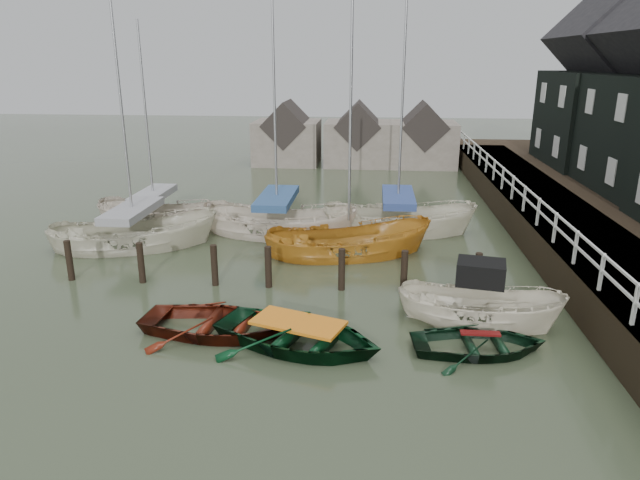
# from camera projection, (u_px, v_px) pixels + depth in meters

# --- Properties ---
(ground) EXTENTS (120.00, 120.00, 0.00)m
(ground) POSITION_uv_depth(u_px,v_px,m) (292.00, 330.00, 15.85)
(ground) COLOR #2F3824
(ground) RESTS_ON ground
(pier) EXTENTS (3.04, 32.00, 2.70)m
(pier) POSITION_uv_depth(u_px,v_px,m) (545.00, 218.00, 24.27)
(pier) COLOR black
(pier) RESTS_ON ground
(mooring_pilings) EXTENTS (13.72, 0.22, 1.80)m
(mooring_pilings) POSITION_uv_depth(u_px,v_px,m) (271.00, 273.00, 18.65)
(mooring_pilings) COLOR black
(mooring_pilings) RESTS_ON ground
(far_sheds) EXTENTS (14.00, 4.08, 4.39)m
(far_sheds) POSITION_uv_depth(u_px,v_px,m) (356.00, 138.00, 39.87)
(far_sheds) COLOR #665B51
(far_sheds) RESTS_ON ground
(rowboat_red) EXTENTS (4.47, 3.38, 0.88)m
(rowboat_red) POSITION_uv_depth(u_px,v_px,m) (218.00, 333.00, 15.67)
(rowboat_red) COLOR #52180B
(rowboat_red) RESTS_ON ground
(rowboat_green) EXTENTS (5.35, 4.56, 0.94)m
(rowboat_green) POSITION_uv_depth(u_px,v_px,m) (298.00, 346.00, 14.93)
(rowboat_green) COLOR black
(rowboat_green) RESTS_ON ground
(rowboat_dkgreen) EXTENTS (3.69, 2.80, 0.72)m
(rowboat_dkgreen) POSITION_uv_depth(u_px,v_px,m) (479.00, 351.00, 14.68)
(rowboat_dkgreen) COLOR black
(rowboat_dkgreen) RESTS_ON ground
(motorboat) EXTENTS (4.82, 2.56, 2.73)m
(motorboat) POSITION_uv_depth(u_px,v_px,m) (478.00, 322.00, 16.10)
(motorboat) COLOR silver
(motorboat) RESTS_ON ground
(sailboat_a) EXTENTS (6.97, 4.45, 11.51)m
(sailboat_a) POSITION_uv_depth(u_px,v_px,m) (136.00, 245.00, 22.76)
(sailboat_a) COLOR beige
(sailboat_a) RESTS_ON ground
(sailboat_b) EXTENTS (7.33, 3.86, 10.92)m
(sailboat_b) POSITION_uv_depth(u_px,v_px,m) (278.00, 233.00, 24.37)
(sailboat_b) COLOR silver
(sailboat_b) RESTS_ON ground
(sailboat_c) EXTENTS (6.82, 3.86, 10.97)m
(sailboat_c) POSITION_uv_depth(u_px,v_px,m) (348.00, 254.00, 21.92)
(sailboat_c) COLOR #BE7C23
(sailboat_c) RESTS_ON ground
(sailboat_d) EXTENTS (6.77, 2.85, 11.37)m
(sailboat_d) POSITION_uv_depth(u_px,v_px,m) (397.00, 230.00, 24.79)
(sailboat_d) COLOR beige
(sailboat_d) RESTS_ON ground
(sailboat_e) EXTENTS (6.19, 3.42, 9.87)m
(sailboat_e) POSITION_uv_depth(u_px,v_px,m) (156.00, 222.00, 25.99)
(sailboat_e) COLOR beige
(sailboat_e) RESTS_ON ground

